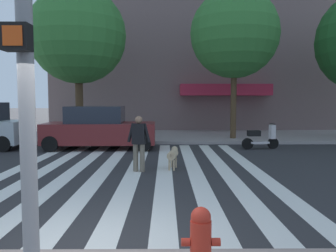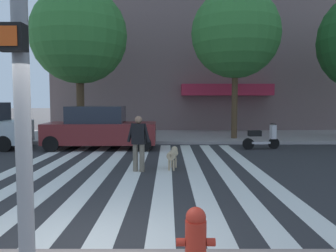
{
  "view_description": "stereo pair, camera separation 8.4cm",
  "coord_description": "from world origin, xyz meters",
  "px_view_note": "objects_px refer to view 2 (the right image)",
  "views": [
    {
      "loc": [
        1.2,
        -4.27,
        2.1
      ],
      "look_at": [
        1.27,
        5.71,
        1.33
      ],
      "focal_mm": 35.88,
      "sensor_mm": 36.0,
      "label": 1
    },
    {
      "loc": [
        1.28,
        -4.27,
        2.1
      ],
      "look_at": [
        1.27,
        5.71,
        1.33
      ],
      "focal_mm": 35.88,
      "sensor_mm": 36.0,
      "label": 2
    }
  ],
  "objects_px": {
    "street_tree_nearest": "(79,36)",
    "street_tree_middle": "(236,34)",
    "parked_car_behind_first": "(100,128)",
    "parked_scooter": "(262,138)",
    "pedestrian_dog_walker": "(139,140)",
    "dog_on_leash": "(173,154)",
    "fire_hydrant": "(196,241)"
  },
  "relations": [
    {
      "from": "street_tree_nearest",
      "to": "pedestrian_dog_walker",
      "type": "xyz_separation_m",
      "value": [
        3.65,
        -7.52,
        -4.44
      ]
    },
    {
      "from": "fire_hydrant",
      "to": "street_tree_nearest",
      "type": "height_order",
      "value": "street_tree_nearest"
    },
    {
      "from": "fire_hydrant",
      "to": "street_tree_middle",
      "type": "distance_m",
      "value": 14.73
    },
    {
      "from": "fire_hydrant",
      "to": "parked_car_behind_first",
      "type": "bearing_deg",
      "value": 106.75
    },
    {
      "from": "street_tree_nearest",
      "to": "parked_scooter",
      "type": "bearing_deg",
      "value": -19.43
    },
    {
      "from": "street_tree_middle",
      "to": "parked_scooter",
      "type": "bearing_deg",
      "value": -78.31
    },
    {
      "from": "street_tree_nearest",
      "to": "dog_on_leash",
      "type": "height_order",
      "value": "street_tree_nearest"
    },
    {
      "from": "fire_hydrant",
      "to": "street_tree_nearest",
      "type": "xyz_separation_m",
      "value": [
        -4.82,
        13.65,
        4.84
      ]
    },
    {
      "from": "pedestrian_dog_walker",
      "to": "street_tree_middle",
      "type": "bearing_deg",
      "value": 60.04
    },
    {
      "from": "pedestrian_dog_walker",
      "to": "dog_on_leash",
      "type": "height_order",
      "value": "pedestrian_dog_walker"
    },
    {
      "from": "dog_on_leash",
      "to": "parked_car_behind_first",
      "type": "bearing_deg",
      "value": 125.72
    },
    {
      "from": "pedestrian_dog_walker",
      "to": "fire_hydrant",
      "type": "bearing_deg",
      "value": -79.13
    },
    {
      "from": "street_tree_nearest",
      "to": "dog_on_leash",
      "type": "xyz_separation_m",
      "value": [
        4.66,
        -7.12,
        -4.92
      ]
    },
    {
      "from": "street_tree_middle",
      "to": "dog_on_leash",
      "type": "bearing_deg",
      "value": -114.94
    },
    {
      "from": "street_tree_nearest",
      "to": "street_tree_middle",
      "type": "distance_m",
      "value": 7.92
    },
    {
      "from": "parked_scooter",
      "to": "street_tree_nearest",
      "type": "relative_size",
      "value": 0.21
    },
    {
      "from": "pedestrian_dog_walker",
      "to": "dog_on_leash",
      "type": "xyz_separation_m",
      "value": [
        1.01,
        0.4,
        -0.48
      ]
    },
    {
      "from": "parked_scooter",
      "to": "pedestrian_dog_walker",
      "type": "height_order",
      "value": "pedestrian_dog_walker"
    },
    {
      "from": "fire_hydrant",
      "to": "street_tree_nearest",
      "type": "bearing_deg",
      "value": 109.46
    },
    {
      "from": "parked_scooter",
      "to": "street_tree_middle",
      "type": "relative_size",
      "value": 0.22
    },
    {
      "from": "fire_hydrant",
      "to": "street_tree_middle",
      "type": "xyz_separation_m",
      "value": [
        3.1,
        13.54,
        4.92
      ]
    },
    {
      "from": "fire_hydrant",
      "to": "dog_on_leash",
      "type": "distance_m",
      "value": 6.53
    },
    {
      "from": "parked_scooter",
      "to": "pedestrian_dog_walker",
      "type": "relative_size",
      "value": 0.99
    },
    {
      "from": "parked_car_behind_first",
      "to": "parked_scooter",
      "type": "xyz_separation_m",
      "value": [
        6.96,
        -0.2,
        -0.4
      ]
    },
    {
      "from": "dog_on_leash",
      "to": "parked_scooter",
      "type": "bearing_deg",
      "value": 46.83
    },
    {
      "from": "street_tree_middle",
      "to": "street_tree_nearest",
      "type": "bearing_deg",
      "value": 179.21
    },
    {
      "from": "street_tree_middle",
      "to": "pedestrian_dog_walker",
      "type": "relative_size",
      "value": 4.6
    },
    {
      "from": "parked_scooter",
      "to": "dog_on_leash",
      "type": "bearing_deg",
      "value": -133.17
    },
    {
      "from": "parked_scooter",
      "to": "street_tree_nearest",
      "type": "xyz_separation_m",
      "value": [
        -8.52,
        3.0,
        4.88
      ]
    },
    {
      "from": "street_tree_nearest",
      "to": "pedestrian_dog_walker",
      "type": "distance_m",
      "value": 9.46
    },
    {
      "from": "street_tree_middle",
      "to": "pedestrian_dog_walker",
      "type": "xyz_separation_m",
      "value": [
        -4.27,
        -7.41,
        -4.51
      ]
    },
    {
      "from": "fire_hydrant",
      "to": "pedestrian_dog_walker",
      "type": "relative_size",
      "value": 0.47
    }
  ]
}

